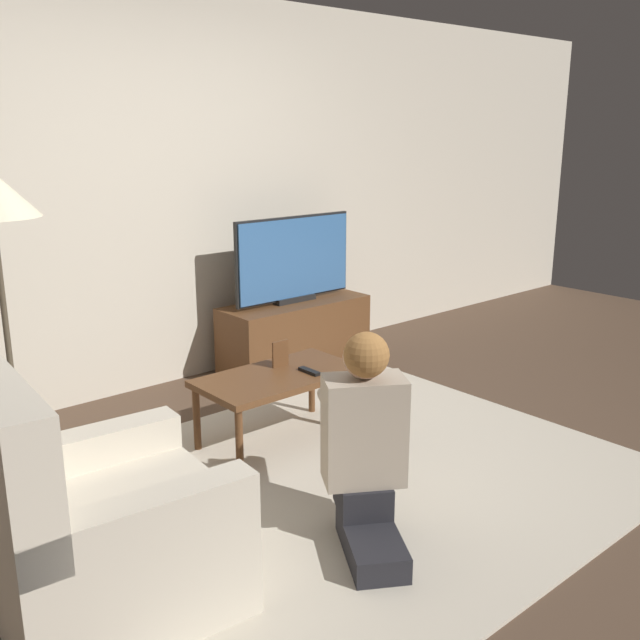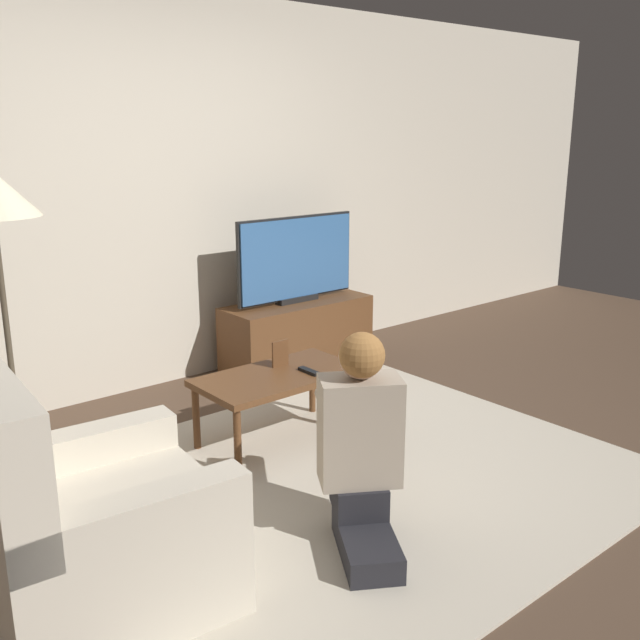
# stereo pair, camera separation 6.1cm
# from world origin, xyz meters

# --- Properties ---
(ground_plane) EXTENTS (10.00, 10.00, 0.00)m
(ground_plane) POSITION_xyz_m (0.00, 0.00, 0.00)
(ground_plane) COLOR brown
(wall_back) EXTENTS (10.00, 0.06, 2.60)m
(wall_back) POSITION_xyz_m (0.00, 1.93, 1.30)
(wall_back) COLOR beige
(wall_back) RESTS_ON ground_plane
(rug) EXTENTS (2.92, 2.32, 0.02)m
(rug) POSITION_xyz_m (0.00, 0.00, 0.01)
(rug) COLOR beige
(rug) RESTS_ON ground_plane
(tv_stand) EXTENTS (1.13, 0.43, 0.50)m
(tv_stand) POSITION_xyz_m (0.97, 1.57, 0.25)
(tv_stand) COLOR brown
(tv_stand) RESTS_ON ground_plane
(tv) EXTENTS (1.01, 0.08, 0.62)m
(tv) POSITION_xyz_m (0.97, 1.57, 0.82)
(tv) COLOR black
(tv) RESTS_ON tv_stand
(coffee_table) EXTENTS (0.90, 0.49, 0.41)m
(coffee_table) POSITION_xyz_m (0.07, 0.59, 0.37)
(coffee_table) COLOR brown
(coffee_table) RESTS_ON ground_plane
(armchair) EXTENTS (0.87, 0.83, 0.95)m
(armchair) POSITION_xyz_m (-1.31, -0.13, 0.30)
(armchair) COLOR beige
(armchair) RESTS_ON ground_plane
(person_kneeling) EXTENTS (0.63, 0.81, 0.92)m
(person_kneeling) POSITION_xyz_m (-0.26, -0.42, 0.46)
(person_kneeling) COLOR #232328
(person_kneeling) RESTS_ON rug
(picture_frame) EXTENTS (0.11, 0.01, 0.15)m
(picture_frame) POSITION_xyz_m (0.16, 0.69, 0.49)
(picture_frame) COLOR brown
(picture_frame) RESTS_ON coffee_table
(remote) EXTENTS (0.04, 0.15, 0.02)m
(remote) POSITION_xyz_m (0.21, 0.49, 0.42)
(remote) COLOR black
(remote) RESTS_ON coffee_table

